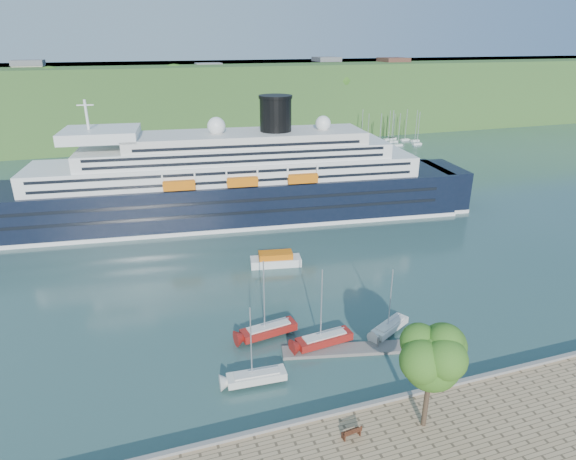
# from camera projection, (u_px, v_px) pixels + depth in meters

# --- Properties ---
(ground) EXTENTS (400.00, 400.00, 0.00)m
(ground) POSITION_uv_depth(u_px,v_px,m) (366.00, 413.00, 44.17)
(ground) COLOR #294A47
(ground) RESTS_ON ground
(far_hillside) EXTENTS (400.00, 50.00, 24.00)m
(far_hillside) POSITION_uv_depth(u_px,v_px,m) (179.00, 100.00, 167.72)
(far_hillside) COLOR #345522
(far_hillside) RESTS_ON ground
(quay_coping) EXTENTS (220.00, 0.50, 0.30)m
(quay_coping) POSITION_uv_depth(u_px,v_px,m) (368.00, 405.00, 43.57)
(quay_coping) COLOR slate
(quay_coping) RESTS_ON promenade
(cruise_ship) EXTENTS (102.34, 26.12, 22.75)m
(cruise_ship) POSITION_uv_depth(u_px,v_px,m) (218.00, 161.00, 87.26)
(cruise_ship) COLOR black
(cruise_ship) RESTS_ON ground
(park_bench) EXTENTS (1.85, 0.92, 1.14)m
(park_bench) POSITION_uv_depth(u_px,v_px,m) (351.00, 431.00, 40.03)
(park_bench) COLOR #4D2616
(park_bench) RESTS_ON promenade
(promenade_tree) EXTENTS (6.46, 6.46, 10.70)m
(promenade_tree) POSITION_uv_depth(u_px,v_px,m) (430.00, 374.00, 39.55)
(promenade_tree) COLOR #2A5F19
(promenade_tree) RESTS_ON promenade
(floating_pontoon) EXTENTS (17.33, 5.94, 0.38)m
(floating_pontoon) POSITION_uv_depth(u_px,v_px,m) (361.00, 349.00, 52.98)
(floating_pontoon) COLOR gray
(floating_pontoon) RESTS_ON ground
(sailboat_white_near) EXTENTS (6.59, 2.16, 8.39)m
(sailboat_white_near) POSITION_uv_depth(u_px,v_px,m) (256.00, 349.00, 46.36)
(sailboat_white_near) COLOR silver
(sailboat_white_near) RESTS_ON ground
(sailboat_red) EXTENTS (7.26, 2.73, 9.15)m
(sailboat_red) POSITION_uv_depth(u_px,v_px,m) (325.00, 311.00, 52.08)
(sailboat_red) COLOR maroon
(sailboat_red) RESTS_ON ground
(sailboat_white_far) EXTENTS (6.24, 4.41, 7.96)m
(sailboat_white_far) POSITION_uv_depth(u_px,v_px,m) (392.00, 303.00, 54.80)
(sailboat_white_far) COLOR silver
(sailboat_white_far) RESTS_ON ground
(tender_launch) EXTENTS (8.01, 3.91, 2.12)m
(tender_launch) POSITION_uv_depth(u_px,v_px,m) (276.00, 259.00, 72.61)
(tender_launch) COLOR #D3640C
(tender_launch) RESTS_ON ground
(sailboat_extra) EXTENTS (7.42, 3.09, 9.30)m
(sailboat_extra) POSITION_uv_depth(u_px,v_px,m) (268.00, 302.00, 53.74)
(sailboat_extra) COLOR maroon
(sailboat_extra) RESTS_ON ground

